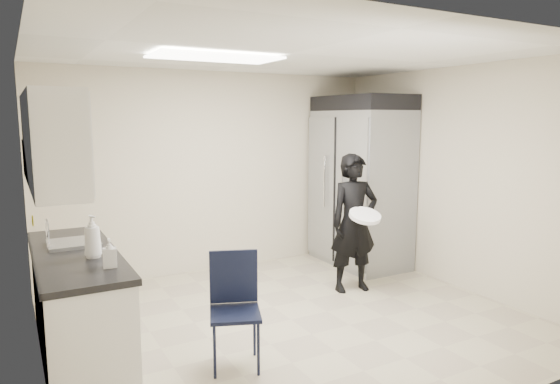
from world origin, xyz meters
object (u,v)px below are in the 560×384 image
lower_counter (78,307)px  man_tuxedo (354,223)px  folding_chair (235,314)px  commercial_fridge (360,188)px

lower_counter → man_tuxedo: bearing=4.1°
folding_chair → commercial_fridge: bearing=55.5°
commercial_fridge → folding_chair: (-2.70, -1.88, -0.60)m
folding_chair → man_tuxedo: size_ratio=0.56×
lower_counter → folding_chair: 1.35m
commercial_fridge → man_tuxedo: (-0.75, -0.86, -0.25)m
man_tuxedo → lower_counter: bearing=-167.0°
lower_counter → commercial_fridge: (3.78, 1.07, 0.62)m
folding_chair → man_tuxedo: 2.23m
lower_counter → commercial_fridge: commercial_fridge is taller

